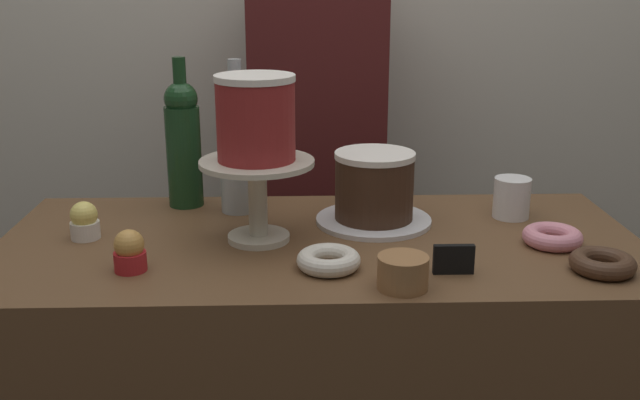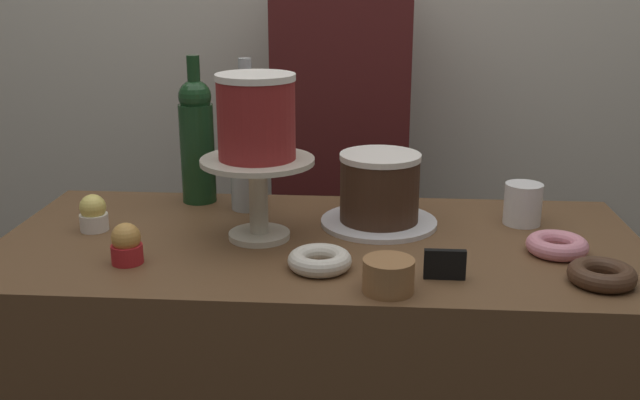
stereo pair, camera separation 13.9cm
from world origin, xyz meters
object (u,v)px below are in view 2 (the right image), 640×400
(coffee_cup_ceramic, at_px, (523,204))
(barista_figure, at_px, (341,188))
(donut_pink, at_px, (557,245))
(chocolate_round_cake, at_px, (380,187))
(donut_chocolate, at_px, (602,275))
(cookie_stack, at_px, (388,275))
(white_layer_cake, at_px, (257,116))
(donut_sugar, at_px, (320,260))
(wine_bottle_green, at_px, (197,138))
(price_sign_chalkboard, at_px, (445,264))
(cupcake_lemon, at_px, (93,214))
(wine_bottle_clear, at_px, (247,144))
(cupcake_caramel, at_px, (126,244))
(cake_stand_pedestal, at_px, (258,184))

(coffee_cup_ceramic, xyz_separation_m, barista_figure, (-0.40, 0.51, -0.13))
(donut_pink, bearing_deg, chocolate_round_cake, 156.82)
(donut_chocolate, xyz_separation_m, cookie_stack, (-0.35, -0.06, 0.01))
(white_layer_cake, xyz_separation_m, donut_sugar, (0.13, -0.15, -0.22))
(wine_bottle_green, height_order, price_sign_chalkboard, wine_bottle_green)
(white_layer_cake, bearing_deg, price_sign_chalkboard, -27.52)
(cupcake_lemon, bearing_deg, coffee_cup_ceramic, 6.86)
(price_sign_chalkboard, height_order, coffee_cup_ceramic, coffee_cup_ceramic)
(donut_chocolate, bearing_deg, price_sign_chalkboard, 179.89)
(wine_bottle_clear, height_order, barista_figure, barista_figure)
(donut_pink, bearing_deg, coffee_cup_ceramic, 101.07)
(cupcake_lemon, xyz_separation_m, price_sign_chalkboard, (0.68, -0.20, -0.01))
(chocolate_round_cake, bearing_deg, price_sign_chalkboard, -68.11)
(chocolate_round_cake, xyz_separation_m, cupcake_caramel, (-0.45, -0.24, -0.04))
(coffee_cup_ceramic, bearing_deg, cupcake_caramel, -160.05)
(donut_chocolate, bearing_deg, cake_stand_pedestal, 163.44)
(donut_chocolate, bearing_deg, wine_bottle_clear, 150.96)
(cookie_stack, distance_m, barista_figure, 0.88)
(white_layer_cake, relative_size, coffee_cup_ceramic, 1.86)
(chocolate_round_cake, distance_m, cupcake_lemon, 0.58)
(cupcake_lemon, xyz_separation_m, cookie_stack, (0.58, -0.25, -0.01))
(cookie_stack, bearing_deg, price_sign_chalkboard, 31.04)
(wine_bottle_clear, bearing_deg, cupcake_caramel, -116.19)
(cookie_stack, bearing_deg, cupcake_caramel, 169.21)
(price_sign_chalkboard, bearing_deg, cupcake_lemon, 163.93)
(wine_bottle_clear, xyz_separation_m, cupcake_lemon, (-0.28, -0.17, -0.11))
(cake_stand_pedestal, height_order, cookie_stack, cake_stand_pedestal)
(price_sign_chalkboard, bearing_deg, cookie_stack, -148.96)
(barista_figure, bearing_deg, cookie_stack, -82.37)
(donut_pink, bearing_deg, donut_chocolate, -72.42)
(cake_stand_pedestal, bearing_deg, cupcake_caramel, -145.47)
(wine_bottle_clear, xyz_separation_m, coffee_cup_ceramic, (0.58, -0.06, -0.10))
(cookie_stack, bearing_deg, coffee_cup_ceramic, 51.93)
(donut_chocolate, bearing_deg, donut_pink, 107.58)
(cupcake_lemon, distance_m, barista_figure, 0.78)
(donut_pink, bearing_deg, cupcake_lemon, 175.99)
(donut_chocolate, relative_size, price_sign_chalkboard, 1.60)
(donut_pink, bearing_deg, cookie_stack, -148.64)
(chocolate_round_cake, bearing_deg, white_layer_cake, -157.93)
(white_layer_cake, xyz_separation_m, barista_figure, (0.13, 0.63, -0.32))
(cookie_stack, bearing_deg, donut_sugar, 144.01)
(white_layer_cake, distance_m, chocolate_round_cake, 0.30)
(coffee_cup_ceramic, bearing_deg, cupcake_lemon, -173.14)
(cake_stand_pedestal, bearing_deg, coffee_cup_ceramic, 12.98)
(donut_chocolate, bearing_deg, barista_figure, 120.05)
(white_layer_cake, height_order, donut_chocolate, white_layer_cake)
(wine_bottle_green, xyz_separation_m, cupcake_caramel, (-0.04, -0.38, -0.11))
(coffee_cup_ceramic, relative_size, barista_figure, 0.05)
(wine_bottle_green, distance_m, coffee_cup_ceramic, 0.71)
(donut_chocolate, bearing_deg, cupcake_caramel, 177.82)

